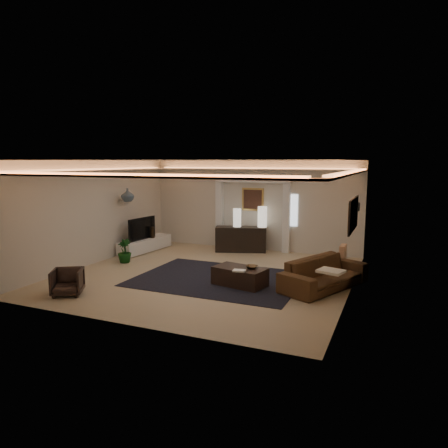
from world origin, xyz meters
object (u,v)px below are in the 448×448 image
at_px(console, 241,239).
at_px(armchair, 67,282).
at_px(sofa, 324,273).
at_px(coffee_table, 240,277).

xyz_separation_m(console, armchair, (-1.91, -5.58, -0.11)).
height_order(sofa, armchair, sofa).
bearing_deg(sofa, coffee_table, 132.16).
bearing_deg(console, armchair, -127.29).
height_order(console, armchair, console).
distance_m(console, sofa, 4.27).
relative_size(console, coffee_table, 1.33).
xyz_separation_m(coffee_table, armchair, (-3.20, -2.11, 0.08)).
distance_m(sofa, coffee_table, 1.94).
bearing_deg(armchair, sofa, -2.53).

